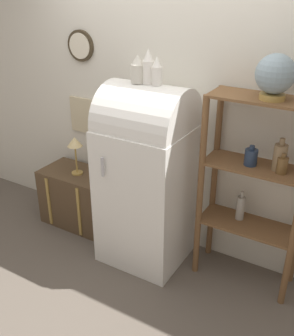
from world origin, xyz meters
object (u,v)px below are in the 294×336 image
object	(u,v)px
vase_right	(157,72)
globe	(275,75)
refrigerator	(147,173)
suitcase_trunk	(78,197)
vase_left	(138,70)
vase_center	(148,67)
desk_lamp	(75,145)

from	to	relation	value
vase_right	globe	bearing A→B (deg)	7.45
refrigerator	suitcase_trunk	bearing A→B (deg)	174.48
vase_left	vase_center	world-z (taller)	vase_center
suitcase_trunk	vase_left	bearing A→B (deg)	-6.82
desk_lamp	globe	bearing A→B (deg)	1.60
vase_left	desk_lamp	bearing A→B (deg)	174.35
vase_left	desk_lamp	xyz separation A→B (m)	(-0.76, 0.07, -0.80)
suitcase_trunk	desk_lamp	world-z (taller)	desk_lamp
vase_left	desk_lamp	world-z (taller)	vase_left
globe	vase_left	bearing A→B (deg)	-172.88
refrigerator	vase_center	xyz separation A→B (m)	(0.01, 0.01, 0.87)
suitcase_trunk	vase_center	xyz separation A→B (m)	(0.88, -0.08, 1.41)
refrigerator	desk_lamp	bearing A→B (deg)	175.61
suitcase_trunk	vase_right	distance (m)	1.68
vase_center	vase_left	bearing A→B (deg)	-169.28
vase_left	vase_right	size ratio (longest dim) A/B	1.02
suitcase_trunk	vase_center	size ratio (longest dim) A/B	2.69
suitcase_trunk	globe	world-z (taller)	globe
vase_center	vase_right	xyz separation A→B (m)	(0.07, -0.00, -0.02)
refrigerator	suitcase_trunk	world-z (taller)	refrigerator
refrigerator	desk_lamp	distance (m)	0.84
suitcase_trunk	vase_right	size ratio (longest dim) A/B	3.36
desk_lamp	vase_right	bearing A→B (deg)	-3.76
vase_right	desk_lamp	xyz separation A→B (m)	(-0.91, 0.06, -0.80)
refrigerator	vase_right	distance (m)	0.85
vase_center	vase_right	world-z (taller)	vase_center
refrigerator	globe	size ratio (longest dim) A/B	5.19
refrigerator	vase_left	bearing A→B (deg)	-172.13
vase_center	vase_right	bearing A→B (deg)	-0.73
suitcase_trunk	vase_left	distance (m)	1.60
vase_left	vase_center	distance (m)	0.09
refrigerator	vase_right	world-z (taller)	vase_right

